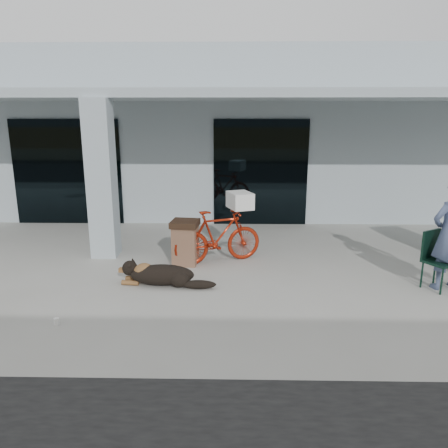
{
  "coord_description": "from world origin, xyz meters",
  "views": [
    {
      "loc": [
        1.1,
        -6.2,
        2.84
      ],
      "look_at": [
        0.94,
        1.01,
        1.0
      ],
      "focal_mm": 35.0,
      "sensor_mm": 36.0,
      "label": 1
    }
  ],
  "objects_px": {
    "bicycle": "(218,237)",
    "dog": "(162,274)",
    "trash_receptacle": "(185,242)",
    "cafe_chair_far_a": "(440,261)"
  },
  "relations": [
    {
      "from": "bicycle",
      "to": "dog",
      "type": "relative_size",
      "value": 1.4
    },
    {
      "from": "trash_receptacle",
      "to": "bicycle",
      "type": "bearing_deg",
      "value": 9.09
    },
    {
      "from": "bicycle",
      "to": "cafe_chair_far_a",
      "type": "relative_size",
      "value": 1.8
    },
    {
      "from": "bicycle",
      "to": "dog",
      "type": "xyz_separation_m",
      "value": [
        -0.91,
        -1.2,
        -0.32
      ]
    },
    {
      "from": "cafe_chair_far_a",
      "to": "trash_receptacle",
      "type": "relative_size",
      "value": 1.13
    },
    {
      "from": "cafe_chair_far_a",
      "to": "trash_receptacle",
      "type": "height_order",
      "value": "cafe_chair_far_a"
    },
    {
      "from": "dog",
      "to": "bicycle",
      "type": "bearing_deg",
      "value": 59.84
    },
    {
      "from": "trash_receptacle",
      "to": "dog",
      "type": "bearing_deg",
      "value": -104.32
    },
    {
      "from": "bicycle",
      "to": "cafe_chair_far_a",
      "type": "bearing_deg",
      "value": -129.79
    },
    {
      "from": "dog",
      "to": "cafe_chair_far_a",
      "type": "distance_m",
      "value": 4.6
    }
  ]
}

